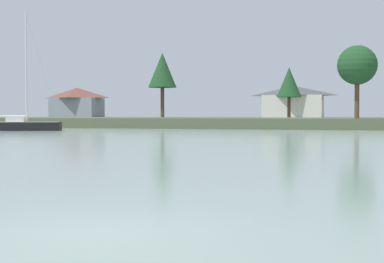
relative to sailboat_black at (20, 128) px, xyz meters
The scene contains 8 objects.
ground_plane 60.90m from the sailboat_black, 55.53° to the right, with size 553.29×553.29×0.00m, color gray.
far_shore_bank 52.04m from the sailboat_black, 48.52° to the left, with size 248.98×52.13×1.42m, color #4C563D.
sailboat_black is the anchor object (origin of this frame).
shore_tree_inland_a 39.88m from the sailboat_black, 83.39° to the left, with size 5.14×5.14×11.75m.
shore_tree_left_mid 42.24m from the sailboat_black, 22.10° to the left, with size 4.97×4.97×9.23m.
shore_tree_far_right 43.94m from the sailboat_black, 49.95° to the left, with size 3.92×3.92×8.14m.
cottage_hillside 51.22m from the sailboat_black, 110.39° to the left, with size 10.60×6.70×6.15m.
cottage_near_water 58.34m from the sailboat_black, 62.70° to the left, with size 12.00×9.29×6.07m.
Camera 1 is at (3.99, -8.30, 1.89)m, focal length 52.74 mm.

